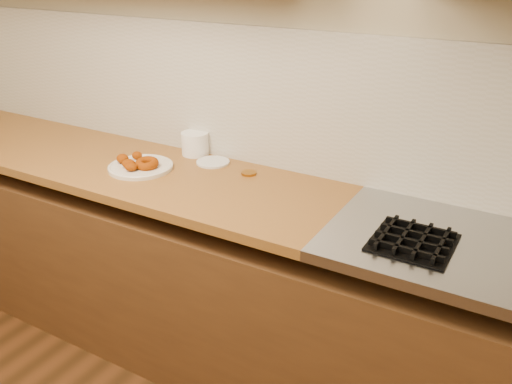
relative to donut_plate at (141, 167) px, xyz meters
The scene contains 11 objects.
wall_back 0.69m from the donut_plate, 38.09° to the left, with size 4.00×0.02×2.70m, color tan.
base_cabinet 0.67m from the donut_plate, ahead, with size 3.60×0.60×0.77m, color #553218.
butcher_block 0.23m from the donut_plate, behind, with size 2.30×0.62×0.04m, color olive.
backsplash 0.60m from the donut_plate, 37.06° to the left, with size 3.60×0.02×0.60m, color #BBB6AA.
donut_plate is the anchor object (origin of this frame).
ring_donut 0.05m from the donut_plate, ahead, with size 0.10×0.10×0.04m, color #882B01.
fried_dough_chunks 0.06m from the donut_plate, 149.47° to the right, with size 0.17×0.18×0.04m.
plastic_tub 0.30m from the donut_plate, 70.06° to the left, with size 0.13×0.13×0.11m, color white.
tub_lid 0.32m from the donut_plate, 42.63° to the left, with size 0.15×0.15×0.01m, color silver.
brass_jar_lid 0.48m from the donut_plate, 22.31° to the left, with size 0.06×0.06×0.01m, color #A0661C.
wooden_utensil 0.09m from the donut_plate, 93.06° to the left, with size 0.19×0.02×0.01m, color #A48553.
Camera 1 is at (1.13, 0.00, 1.78)m, focal length 38.00 mm.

